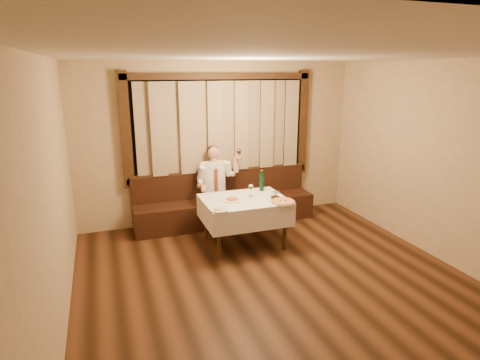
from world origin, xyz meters
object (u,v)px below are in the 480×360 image
object	(u,v)px
banquette	(225,206)
green_bottle	(262,182)
cruet_caddy	(275,196)
pasta_red	(232,198)
pasta_cream	(219,208)
seated_man	(215,180)
pizza	(283,202)
dining_table	(244,205)

from	to	relation	value
banquette	green_bottle	size ratio (longest dim) A/B	9.30
green_bottle	cruet_caddy	world-z (taller)	green_bottle
pasta_red	cruet_caddy	distance (m)	0.66
banquette	pasta_cream	size ratio (longest dim) A/B	11.70
pasta_red	pasta_cream	bearing A→B (deg)	-131.84
cruet_caddy	seated_man	distance (m)	1.26
pasta_red	seated_man	distance (m)	0.97
pizza	pasta_red	size ratio (longest dim) A/B	1.30
dining_table	pizza	world-z (taller)	pizza
green_bottle	dining_table	bearing A→B (deg)	-143.17
pasta_red	cruet_caddy	size ratio (longest dim) A/B	1.99
dining_table	pasta_red	xyz separation A→B (m)	(-0.20, -0.03, 0.14)
banquette	pasta_cream	distance (m)	1.56
dining_table	pasta_cream	size ratio (longest dim) A/B	4.65
dining_table	seated_man	bearing A→B (deg)	101.49
banquette	seated_man	world-z (taller)	seated_man
banquette	pasta_red	world-z (taller)	banquette
green_bottle	seated_man	distance (m)	0.87
dining_table	pasta_cream	bearing A→B (deg)	-143.84
pizza	cruet_caddy	bearing A→B (deg)	97.69
pizza	seated_man	world-z (taller)	seated_man
banquette	pizza	bearing A→B (deg)	-71.18
green_bottle	seated_man	world-z (taller)	seated_man
banquette	pizza	xyz separation A→B (m)	(0.47, -1.39, 0.46)
pasta_red	green_bottle	world-z (taller)	green_bottle
banquette	pasta_red	distance (m)	1.18
green_bottle	seated_man	size ratio (longest dim) A/B	0.24
pizza	green_bottle	bearing A→B (deg)	95.50
banquette	pasta_red	bearing A→B (deg)	-100.94
pasta_cream	pizza	bearing A→B (deg)	0.33
pasta_red	green_bottle	distance (m)	0.71
cruet_caddy	banquette	bearing A→B (deg)	134.96
pasta_cream	green_bottle	distance (m)	1.15
pasta_red	cruet_caddy	bearing A→B (deg)	-10.72
cruet_caddy	seated_man	size ratio (longest dim) A/B	0.10
seated_man	banquette	bearing A→B (deg)	25.18
pasta_red	cruet_caddy	xyz separation A→B (m)	(0.65, -0.12, 0.01)
dining_table	seated_man	distance (m)	0.97
banquette	dining_table	world-z (taller)	banquette
pizza	pasta_cream	world-z (taller)	pasta_cream
green_bottle	cruet_caddy	xyz separation A→B (m)	(0.04, -0.46, -0.10)
green_bottle	seated_man	bearing A→B (deg)	133.65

